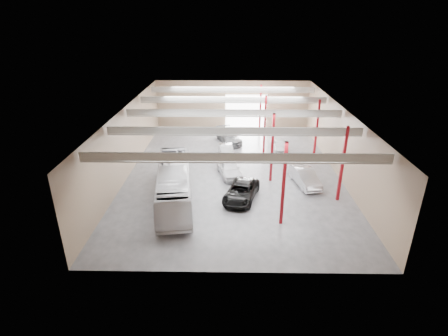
{
  "coord_description": "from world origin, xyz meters",
  "views": [
    {
      "loc": [
        -0.41,
        -34.25,
        15.49
      ],
      "look_at": [
        -0.9,
        -3.95,
        2.2
      ],
      "focal_mm": 28.0,
      "sensor_mm": 36.0,
      "label": 1
    }
  ],
  "objects_px": {
    "car_row_b": "(226,151)",
    "car_row_c": "(229,136)",
    "car_right_near": "(305,177)",
    "coach_bus": "(174,184)",
    "car_row_a": "(229,168)",
    "black_sedan": "(241,192)",
    "car_right_far": "(279,145)"
  },
  "relations": [
    {
      "from": "coach_bus",
      "to": "car_row_a",
      "type": "xyz_separation_m",
      "value": [
        4.91,
        5.54,
        -0.84
      ]
    },
    {
      "from": "coach_bus",
      "to": "car_row_a",
      "type": "bearing_deg",
      "value": 40.38
    },
    {
      "from": "car_row_c",
      "to": "car_right_near",
      "type": "xyz_separation_m",
      "value": [
        7.57,
        -12.46,
        0.0
      ]
    },
    {
      "from": "black_sedan",
      "to": "car_row_a",
      "type": "relative_size",
      "value": 1.11
    },
    {
      "from": "car_row_a",
      "to": "car_right_near",
      "type": "relative_size",
      "value": 0.99
    },
    {
      "from": "car_row_b",
      "to": "car_right_near",
      "type": "distance_m",
      "value": 10.69
    },
    {
      "from": "black_sedan",
      "to": "car_row_b",
      "type": "distance_m",
      "value": 10.51
    },
    {
      "from": "car_right_near",
      "to": "car_right_far",
      "type": "height_order",
      "value": "car_right_near"
    },
    {
      "from": "coach_bus",
      "to": "car_row_c",
      "type": "xyz_separation_m",
      "value": [
        4.84,
        15.94,
        -0.86
      ]
    },
    {
      "from": "car_right_near",
      "to": "car_row_c",
      "type": "bearing_deg",
      "value": 109.19
    },
    {
      "from": "black_sedan",
      "to": "car_right_near",
      "type": "xyz_separation_m",
      "value": [
        6.36,
        3.14,
        0.06
      ]
    },
    {
      "from": "car_row_b",
      "to": "car_right_near",
      "type": "xyz_separation_m",
      "value": [
        7.85,
        -7.26,
        0.1
      ]
    },
    {
      "from": "black_sedan",
      "to": "car_right_far",
      "type": "xyz_separation_m",
      "value": [
        5.09,
        12.58,
        -0.04
      ]
    },
    {
      "from": "car_right_near",
      "to": "car_right_far",
      "type": "distance_m",
      "value": 9.52
    },
    {
      "from": "car_row_b",
      "to": "car_row_c",
      "type": "relative_size",
      "value": 0.78
    },
    {
      "from": "car_row_c",
      "to": "car_right_far",
      "type": "bearing_deg",
      "value": -44.1
    },
    {
      "from": "coach_bus",
      "to": "car_right_near",
      "type": "bearing_deg",
      "value": 7.63
    },
    {
      "from": "car_right_far",
      "to": "car_row_a",
      "type": "bearing_deg",
      "value": -136.18
    },
    {
      "from": "coach_bus",
      "to": "car_row_c",
      "type": "relative_size",
      "value": 2.14
    },
    {
      "from": "coach_bus",
      "to": "car_right_far",
      "type": "xyz_separation_m",
      "value": [
        11.14,
        12.91,
        -0.95
      ]
    },
    {
      "from": "car_row_a",
      "to": "car_right_near",
      "type": "xyz_separation_m",
      "value": [
        7.49,
        -2.06,
        -0.02
      ]
    },
    {
      "from": "black_sedan",
      "to": "car_right_near",
      "type": "height_order",
      "value": "car_right_near"
    },
    {
      "from": "coach_bus",
      "to": "car_right_near",
      "type": "relative_size",
      "value": 2.42
    },
    {
      "from": "black_sedan",
      "to": "car_row_a",
      "type": "bearing_deg",
      "value": 118.39
    },
    {
      "from": "car_row_b",
      "to": "car_row_c",
      "type": "xyz_separation_m",
      "value": [
        0.27,
        5.2,
        0.09
      ]
    },
    {
      "from": "coach_bus",
      "to": "car_row_c",
      "type": "distance_m",
      "value": 16.68
    },
    {
      "from": "car_row_a",
      "to": "car_right_near",
      "type": "height_order",
      "value": "car_row_a"
    },
    {
      "from": "car_row_c",
      "to": "car_right_far",
      "type": "height_order",
      "value": "car_row_c"
    },
    {
      "from": "coach_bus",
      "to": "car_row_a",
      "type": "distance_m",
      "value": 7.45
    },
    {
      "from": "coach_bus",
      "to": "car_right_far",
      "type": "bearing_deg",
      "value": 41.18
    },
    {
      "from": "car_right_far",
      "to": "car_row_c",
      "type": "bearing_deg",
      "value": 148.37
    },
    {
      "from": "coach_bus",
      "to": "black_sedan",
      "type": "bearing_deg",
      "value": -4.84
    }
  ]
}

